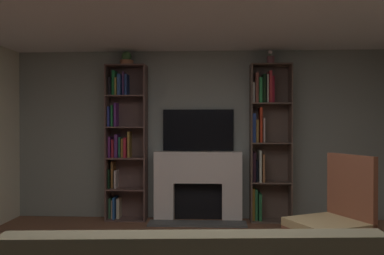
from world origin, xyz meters
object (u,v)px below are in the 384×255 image
(bookshelf_right, at_px, (265,139))
(vase_with_flowers, at_px, (271,59))
(potted_plant, at_px, (127,59))
(bookshelf_left, at_px, (123,141))
(armchair, at_px, (336,215))
(tv, at_px, (198,130))
(fireplace, at_px, (198,183))

(bookshelf_right, relative_size, vase_with_flowers, 11.14)
(potted_plant, bearing_deg, bookshelf_left, 147.66)
(bookshelf_left, height_order, vase_with_flowers, vase_with_flowers)
(vase_with_flowers, height_order, armchair, vase_with_flowers)
(tv, distance_m, potted_plant, 1.49)
(tv, xyz_separation_m, potted_plant, (-1.05, -0.12, 1.04))
(fireplace, xyz_separation_m, armchair, (1.41, -1.94, -0.01))
(potted_plant, distance_m, vase_with_flowers, 2.10)
(bookshelf_left, relative_size, armchair, 2.05)
(vase_with_flowers, xyz_separation_m, armchair, (0.36, -1.92, -1.83))
(potted_plant, bearing_deg, fireplace, 0.97)
(bookshelf_left, relative_size, potted_plant, 11.22)
(fireplace, relative_size, bookshelf_right, 0.61)
(tv, relative_size, armchair, 0.94)
(armchair, bearing_deg, vase_with_flowers, 100.63)
(bookshelf_left, bearing_deg, bookshelf_right, -0.08)
(potted_plant, relative_size, vase_with_flowers, 0.99)
(tv, distance_m, vase_with_flowers, 1.48)
(bookshelf_left, distance_m, armchair, 3.26)
(bookshelf_right, relative_size, potted_plant, 11.22)
(potted_plant, xyz_separation_m, vase_with_flowers, (2.10, 0.00, -0.01))
(bookshelf_right, distance_m, potted_plant, 2.34)
(fireplace, xyz_separation_m, vase_with_flowers, (1.05, -0.02, 1.82))
(bookshelf_right, height_order, armchair, bookshelf_right)
(fireplace, bearing_deg, bookshelf_right, 0.96)
(armchair, bearing_deg, fireplace, 126.04)
(tv, xyz_separation_m, armchair, (1.41, -2.04, -0.79))
(fireplace, relative_size, bookshelf_left, 0.61)
(potted_plant, bearing_deg, vase_with_flowers, 0.02)
(potted_plant, bearing_deg, armchair, -37.96)
(armchair, bearing_deg, tv, 124.65)
(tv, distance_m, bookshelf_left, 1.12)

